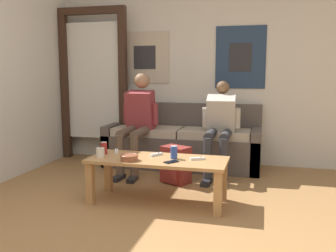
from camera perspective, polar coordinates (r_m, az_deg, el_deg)
wall_back at (r=5.23m, az=4.50°, el=8.42°), size 10.00×0.07×2.55m
door_frame at (r=5.47m, az=-11.28°, el=7.47°), size 1.00×0.10×2.15m
couch at (r=5.02m, az=2.17°, el=-2.80°), size 2.05×0.67×0.83m
coffee_table at (r=3.62m, az=-1.59°, el=-6.10°), size 1.33×0.54×0.44m
person_seated_adult at (r=4.73m, az=-4.66°, el=1.21°), size 0.47×0.87×1.25m
person_seated_teen at (r=4.54m, az=7.90°, el=0.23°), size 0.47×0.84×1.15m
backpack at (r=4.28m, az=1.12°, el=-6.05°), size 0.37×0.32×0.42m
ceramic_bowl at (r=3.53m, az=-5.92°, el=-4.76°), size 0.17×0.17×0.06m
pillar_candle at (r=3.70m, az=-10.26°, el=-4.00°), size 0.08×0.08×0.10m
drink_can_blue at (r=3.58m, az=0.91°, el=-4.04°), size 0.07×0.07×0.12m
drink_can_red at (r=3.83m, az=-9.75°, el=-3.34°), size 0.07×0.07×0.12m
game_controller_near_left at (r=3.55m, az=4.54°, el=-4.97°), size 0.14×0.10×0.03m
game_controller_near_right at (r=3.91m, az=-7.85°, el=-3.80°), size 0.09×0.15×0.03m
game_controller_far_center at (r=3.72m, az=-1.82°, el=-4.35°), size 0.11×0.14×0.03m
cell_phone at (r=3.45m, az=0.50°, el=-5.47°), size 0.13×0.15×0.01m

